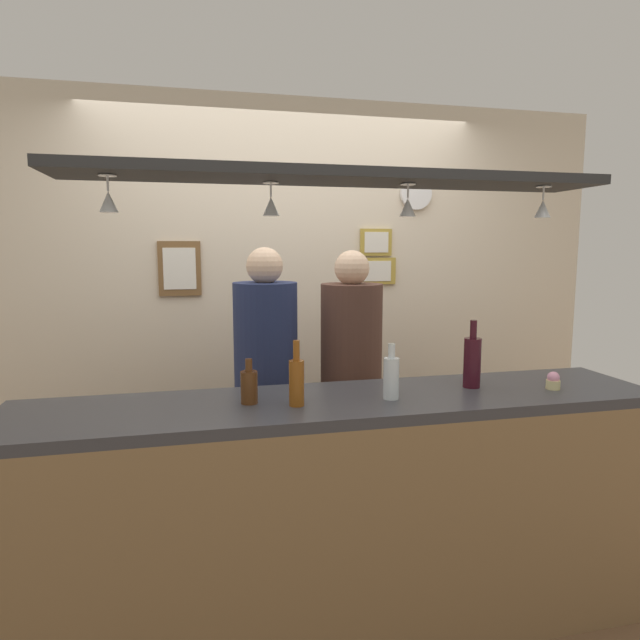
{
  "coord_description": "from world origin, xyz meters",
  "views": [
    {
      "loc": [
        -0.59,
        -2.42,
        1.65
      ],
      "look_at": [
        0.0,
        0.1,
        1.3
      ],
      "focal_mm": 30.17,
      "sensor_mm": 36.0,
      "label": 1
    }
  ],
  "objects": [
    {
      "name": "ground_plane",
      "position": [
        0.0,
        0.0,
        0.0
      ],
      "size": [
        8.0,
        8.0,
        0.0
      ],
      "primitive_type": "plane",
      "color": "brown"
    },
    {
      "name": "bar_counter",
      "position": [
        0.0,
        -0.51,
        0.69
      ],
      "size": [
        2.7,
        0.55,
        1.03
      ],
      "color": "#38383D",
      "rests_on": "ground_plane"
    },
    {
      "name": "picture_frame_caricature",
      "position": [
        -0.68,
        1.06,
        1.52
      ],
      "size": [
        0.26,
        0.02,
        0.34
      ],
      "color": "brown",
      "rests_on": "back_wall"
    },
    {
      "name": "hanging_wineglass_far_left",
      "position": [
        -0.88,
        -0.32,
        1.81
      ],
      "size": [
        0.07,
        0.07,
        0.13
      ],
      "color": "silver",
      "rests_on": "overhead_glass_rack"
    },
    {
      "name": "bottle_soda_clear",
      "position": [
        0.18,
        -0.41,
        1.12
      ],
      "size": [
        0.06,
        0.06,
        0.23
      ],
      "color": "silver",
      "rests_on": "bar_counter"
    },
    {
      "name": "back_wall",
      "position": [
        0.0,
        1.1,
        1.3
      ],
      "size": [
        4.4,
        0.06,
        2.6
      ],
      "primitive_type": "cube",
      "color": "beige",
      "rests_on": "ground_plane"
    },
    {
      "name": "picture_frame_lower_pair",
      "position": [
        0.6,
        1.06,
        1.49
      ],
      "size": [
        0.3,
        0.02,
        0.18
      ],
      "color": "#B29338",
      "rests_on": "back_wall"
    },
    {
      "name": "person_middle_navy_shirt",
      "position": [
        -0.23,
        0.39,
        0.99
      ],
      "size": [
        0.34,
        0.34,
        1.65
      ],
      "color": "#2D334C",
      "rests_on": "ground_plane"
    },
    {
      "name": "hanging_wineglass_center",
      "position": [
        0.87,
        -0.36,
        1.81
      ],
      "size": [
        0.07,
        0.07,
        0.13
      ],
      "color": "silver",
      "rests_on": "overhead_glass_rack"
    },
    {
      "name": "overhead_glass_rack",
      "position": [
        0.0,
        -0.3,
        1.93
      ],
      "size": [
        2.2,
        0.36,
        0.04
      ],
      "primitive_type": "cube",
      "color": "black"
    },
    {
      "name": "bottle_wine_dark_red",
      "position": [
        0.6,
        -0.31,
        1.15
      ],
      "size": [
        0.08,
        0.08,
        0.3
      ],
      "color": "#380F19",
      "rests_on": "bar_counter"
    },
    {
      "name": "hanging_wineglass_left",
      "position": [
        -0.28,
        -0.24,
        1.81
      ],
      "size": [
        0.07,
        0.07,
        0.13
      ],
      "color": "silver",
      "rests_on": "overhead_glass_rack"
    },
    {
      "name": "wall_clock",
      "position": [
        0.89,
        1.05,
        2.01
      ],
      "size": [
        0.22,
        0.03,
        0.22
      ],
      "primitive_type": "cylinder",
      "rotation": [
        1.57,
        0.0,
        0.0
      ],
      "color": "white",
      "rests_on": "back_wall"
    },
    {
      "name": "bottle_beer_brown_stubby",
      "position": [
        -0.39,
        -0.34,
        1.1
      ],
      "size": [
        0.07,
        0.07,
        0.18
      ],
      "color": "#512D14",
      "rests_on": "bar_counter"
    },
    {
      "name": "person_right_brown_shirt",
      "position": [
        0.25,
        0.39,
        0.98
      ],
      "size": [
        0.34,
        0.34,
        1.63
      ],
      "color": "#2D334C",
      "rests_on": "ground_plane"
    },
    {
      "name": "cupcake",
      "position": [
        0.93,
        -0.42,
        1.07
      ],
      "size": [
        0.06,
        0.06,
        0.08
      ],
      "color": "beige",
      "rests_on": "bar_counter"
    },
    {
      "name": "picture_frame_upper_small",
      "position": [
        0.61,
        1.06,
        1.68
      ],
      "size": [
        0.22,
        0.02,
        0.18
      ],
      "color": "#B29338",
      "rests_on": "back_wall"
    },
    {
      "name": "hanging_wineglass_center_left",
      "position": [
        0.27,
        -0.32,
        1.81
      ],
      "size": [
        0.07,
        0.07,
        0.13
      ],
      "color": "silver",
      "rests_on": "overhead_glass_rack"
    },
    {
      "name": "bottle_beer_amber_tall",
      "position": [
        -0.21,
        -0.41,
        1.13
      ],
      "size": [
        0.06,
        0.06,
        0.26
      ],
      "color": "brown",
      "rests_on": "bar_counter"
    }
  ]
}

